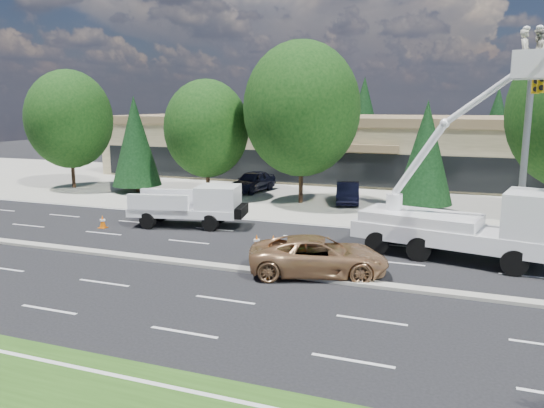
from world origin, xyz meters
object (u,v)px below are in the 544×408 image
at_px(minivan, 319,256).
at_px(bucket_truck, 472,215).
at_px(utility_pickup, 193,209).
at_px(signal_mast, 534,117).

bearing_deg(minivan, bucket_truck, -70.95).
bearing_deg(utility_pickup, signal_mast, -9.30).
relative_size(utility_pickup, bucket_truck, 0.65).
relative_size(signal_mast, minivan, 1.88).
relative_size(utility_pickup, minivan, 1.15).
bearing_deg(signal_mast, utility_pickup, -177.38).
height_order(utility_pickup, minivan, utility_pickup).
distance_m(signal_mast, bucket_truck, 5.23).
relative_size(signal_mast, utility_pickup, 1.63).
bearing_deg(minivan, signal_mast, -67.26).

